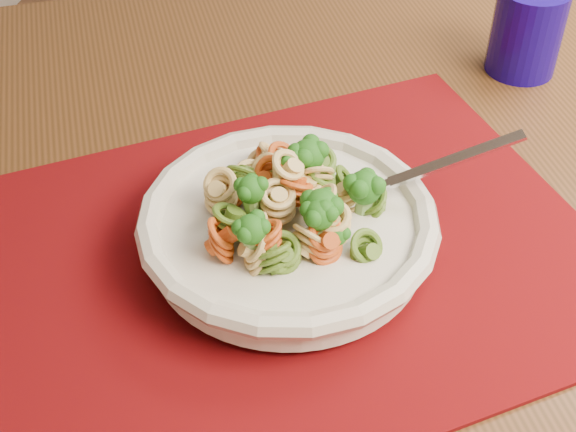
# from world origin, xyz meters

# --- Properties ---
(dining_table) EXTENTS (1.49, 1.26, 0.78)m
(dining_table) POSITION_xyz_m (-0.79, -0.01, 0.66)
(dining_table) COLOR #4F2E16
(dining_table) RESTS_ON ground
(placemat) EXTENTS (0.62, 0.59, 0.00)m
(placemat) POSITION_xyz_m (-0.79, -0.11, 0.78)
(placemat) COLOR #5B0703
(placemat) RESTS_ON dining_table
(pasta_bowl) EXTENTS (0.24, 0.24, 0.05)m
(pasta_bowl) POSITION_xyz_m (-0.79, -0.11, 0.81)
(pasta_bowl) COLOR beige
(pasta_bowl) RESTS_ON placemat
(pasta_broccoli_heap) EXTENTS (0.20, 0.20, 0.06)m
(pasta_broccoli_heap) POSITION_xyz_m (-0.79, -0.11, 0.83)
(pasta_broccoli_heap) COLOR #D7B56A
(pasta_broccoli_heap) RESTS_ON pasta_bowl
(fork) EXTENTS (0.18, 0.08, 0.08)m
(fork) POSITION_xyz_m (-0.74, -0.08, 0.83)
(fork) COLOR silver
(fork) RESTS_ON pasta_bowl
(tumbler) EXTENTS (0.07, 0.07, 0.09)m
(tumbler) POSITION_xyz_m (-0.59, 0.22, 0.83)
(tumbler) COLOR #110463
(tumbler) RESTS_ON dining_table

